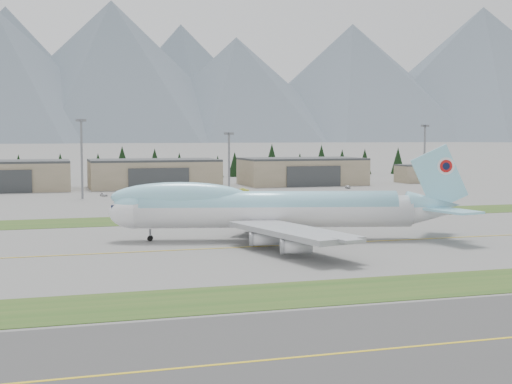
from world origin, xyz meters
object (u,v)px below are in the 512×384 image
object	(u,v)px
boeing_747_freighter	(270,209)
service_vehicle_b	(244,192)
hangar_center	(154,173)
hangar_right	(302,171)
service_vehicle_c	(348,188)
hangar_left	(0,176)
service_vehicle_a	(104,196)

from	to	relation	value
boeing_747_freighter	service_vehicle_b	bearing A→B (deg)	90.51
hangar_center	hangar_right	size ratio (longest dim) A/B	1.00
service_vehicle_b	service_vehicle_c	world-z (taller)	service_vehicle_b
hangar_right	service_vehicle_c	bearing A→B (deg)	-70.33
hangar_left	hangar_right	xyz separation A→B (m)	(115.00, 0.00, 0.00)
service_vehicle_a	service_vehicle_c	bearing A→B (deg)	-13.16
boeing_747_freighter	hangar_right	xyz separation A→B (m)	(58.54, 142.86, -0.59)
hangar_left	hangar_center	bearing A→B (deg)	0.00
boeing_747_freighter	service_vehicle_c	size ratio (longest dim) A/B	17.71
service_vehicle_a	service_vehicle_b	world-z (taller)	service_vehicle_b
hangar_left	service_vehicle_a	xyz separation A→B (m)	(33.65, -34.25, -5.39)
service_vehicle_b	service_vehicle_a	bearing A→B (deg)	116.23
hangar_left	service_vehicle_b	distance (m)	87.69
hangar_left	service_vehicle_b	bearing A→B (deg)	-19.90
hangar_center	service_vehicle_c	size ratio (longest dim) A/B	12.30
hangar_center	hangar_right	distance (m)	60.00
service_vehicle_c	hangar_center	bearing A→B (deg)	173.79
boeing_747_freighter	hangar_center	bearing A→B (deg)	103.97
hangar_left	service_vehicle_b	xyz separation A→B (m)	(82.30, -29.79, -5.39)
service_vehicle_c	service_vehicle_a	bearing A→B (deg)	-160.44
boeing_747_freighter	hangar_right	bearing A→B (deg)	81.10
boeing_747_freighter	service_vehicle_a	bearing A→B (deg)	115.24
hangar_left	hangar_right	size ratio (longest dim) A/B	1.00
service_vehicle_c	hangar_left	bearing A→B (deg)	-177.64
hangar_center	service_vehicle_b	world-z (taller)	hangar_center
hangar_left	service_vehicle_a	world-z (taller)	hangar_left
boeing_747_freighter	service_vehicle_b	world-z (taller)	boeing_747_freighter
service_vehicle_a	service_vehicle_b	xyz separation A→B (m)	(48.65, 4.45, 0.00)
boeing_747_freighter	hangar_center	distance (m)	142.87
hangar_left	boeing_747_freighter	bearing A→B (deg)	-68.44
service_vehicle_c	boeing_747_freighter	bearing A→B (deg)	-106.01
service_vehicle_c	hangar_right	bearing A→B (deg)	123.52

